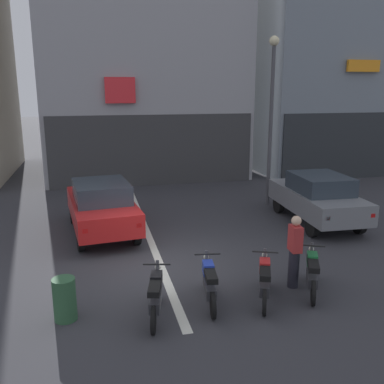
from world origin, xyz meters
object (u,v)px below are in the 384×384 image
(motorcycle_black_row_leftmost, at_px, (156,295))
(motorcycle_blue_row_left_mid, at_px, (209,283))
(trash_bin, at_px, (65,299))
(car_red_crossing_near, at_px, (102,206))
(motorcycle_green_row_right_mid, at_px, (312,273))
(motorcycle_red_row_centre, at_px, (264,280))
(person_by_motorcycles, at_px, (295,251))
(car_grey_parked_kerbside, at_px, (317,197))
(street_lamp, at_px, (272,104))

(motorcycle_black_row_leftmost, relative_size, motorcycle_blue_row_left_mid, 0.99)
(trash_bin, bearing_deg, car_red_crossing_near, 80.15)
(motorcycle_blue_row_left_mid, xyz_separation_m, motorcycle_green_row_right_mid, (2.31, -0.04, 0.00))
(car_red_crossing_near, relative_size, motorcycle_black_row_leftmost, 2.60)
(motorcycle_red_row_centre, bearing_deg, person_by_motorcycles, 26.08)
(motorcycle_black_row_leftmost, bearing_deg, car_grey_parked_kerbside, 37.69)
(car_grey_parked_kerbside, relative_size, motorcycle_green_row_right_mid, 2.70)
(motorcycle_black_row_leftmost, bearing_deg, person_by_motorcycles, 9.89)
(street_lamp, distance_m, motorcycle_green_row_right_mid, 7.99)
(car_grey_parked_kerbside, bearing_deg, car_red_crossing_near, 175.54)
(trash_bin, bearing_deg, street_lamp, 44.15)
(motorcycle_blue_row_left_mid, bearing_deg, trash_bin, 179.67)
(car_red_crossing_near, distance_m, trash_bin, 5.03)
(motorcycle_blue_row_left_mid, bearing_deg, person_by_motorcycles, 7.83)
(motorcycle_green_row_right_mid, distance_m, person_by_motorcycles, 0.58)
(motorcycle_black_row_leftmost, bearing_deg, motorcycle_blue_row_left_mid, 13.46)
(motorcycle_blue_row_left_mid, distance_m, person_by_motorcycles, 2.09)
(car_red_crossing_near, distance_m, car_grey_parked_kerbside, 6.96)
(motorcycle_red_row_centre, bearing_deg, car_red_crossing_near, 121.88)
(street_lamp, xyz_separation_m, motorcycle_blue_row_left_mid, (-4.27, -6.95, -3.34))
(motorcycle_blue_row_left_mid, bearing_deg, street_lamp, 58.45)
(car_grey_parked_kerbside, xyz_separation_m, trash_bin, (-7.79, -4.40, -0.46))
(motorcycle_black_row_leftmost, xyz_separation_m, motorcycle_green_row_right_mid, (3.47, 0.24, 0.00))
(car_grey_parked_kerbside, bearing_deg, trash_bin, -150.56)
(car_grey_parked_kerbside, bearing_deg, person_by_motorcycles, -124.88)
(car_grey_parked_kerbside, xyz_separation_m, street_lamp, (-0.65, 2.54, 2.91))
(motorcycle_green_row_right_mid, xyz_separation_m, trash_bin, (-5.19, 0.06, -0.03))
(car_grey_parked_kerbside, relative_size, person_by_motorcycles, 2.49)
(person_by_motorcycles, bearing_deg, motorcycle_red_row_centre, -153.92)
(car_grey_parked_kerbside, bearing_deg, motorcycle_blue_row_left_mid, -138.09)
(motorcycle_black_row_leftmost, distance_m, motorcycle_red_row_centre, 2.31)
(car_grey_parked_kerbside, height_order, motorcycle_black_row_leftmost, car_grey_parked_kerbside)
(motorcycle_green_row_right_mid, bearing_deg, person_by_motorcycles, 130.91)
(car_grey_parked_kerbside, xyz_separation_m, motorcycle_blue_row_left_mid, (-4.92, -4.42, -0.43))
(car_grey_parked_kerbside, distance_m, person_by_motorcycles, 5.04)
(motorcycle_red_row_centre, bearing_deg, motorcycle_green_row_right_mid, 5.40)
(car_grey_parked_kerbside, bearing_deg, motorcycle_black_row_leftmost, -142.31)
(motorcycle_black_row_leftmost, bearing_deg, motorcycle_green_row_right_mid, 3.88)
(street_lamp, relative_size, motorcycle_blue_row_left_mid, 3.70)
(motorcycle_green_row_right_mid, relative_size, trash_bin, 1.82)
(car_red_crossing_near, height_order, car_grey_parked_kerbside, same)
(car_grey_parked_kerbside, xyz_separation_m, motorcycle_red_row_centre, (-3.76, -4.57, -0.43))
(street_lamp, relative_size, trash_bin, 7.24)
(motorcycle_red_row_centre, distance_m, motorcycle_green_row_right_mid, 1.16)
(motorcycle_green_row_right_mid, height_order, trash_bin, motorcycle_green_row_right_mid)
(motorcycle_red_row_centre, bearing_deg, motorcycle_black_row_leftmost, -176.87)
(motorcycle_black_row_leftmost, relative_size, trash_bin, 1.93)
(street_lamp, bearing_deg, person_by_motorcycles, -108.51)
(motorcycle_blue_row_left_mid, relative_size, motorcycle_green_row_right_mid, 1.08)
(street_lamp, bearing_deg, trash_bin, -135.85)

